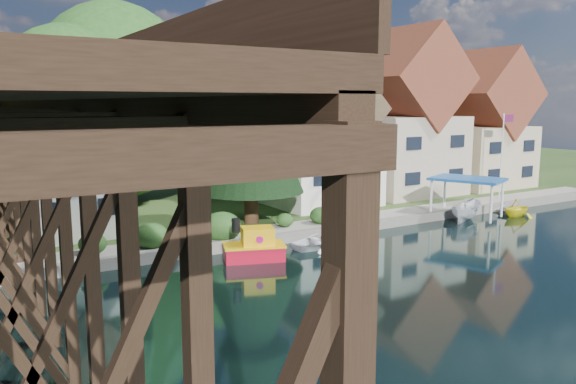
{
  "coord_description": "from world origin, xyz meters",
  "views": [
    {
      "loc": [
        -16.92,
        -19.37,
        8.14
      ],
      "look_at": [
        -1.45,
        6.0,
        3.39
      ],
      "focal_mm": 35.0,
      "sensor_mm": 36.0,
      "label": 1
    }
  ],
  "objects_px": {
    "flagpole": "(503,147)",
    "boat_white_b": "(513,208)",
    "house_left": "(314,142)",
    "boat_yellow": "(517,207)",
    "house_center": "(399,123)",
    "tugboat": "(255,247)",
    "boat_canopy": "(466,202)",
    "shed": "(70,178)",
    "conifer": "(250,98)",
    "boat_white_a": "(322,240)",
    "palm_tree": "(352,148)",
    "house_right": "(476,128)"
  },
  "relations": [
    {
      "from": "flagpole",
      "to": "boat_white_b",
      "type": "xyz_separation_m",
      "value": [
        -1.37,
        -2.25,
        -4.33
      ]
    },
    {
      "from": "shed",
      "to": "tugboat",
      "type": "relative_size",
      "value": 2.2
    },
    {
      "from": "shed",
      "to": "palm_tree",
      "type": "height_order",
      "value": "shed"
    },
    {
      "from": "palm_tree",
      "to": "flagpole",
      "type": "bearing_deg",
      "value": -10.56
    },
    {
      "from": "shed",
      "to": "house_right",
      "type": "bearing_deg",
      "value": 2.39
    },
    {
      "from": "conifer",
      "to": "house_center",
      "type": "bearing_deg",
      "value": 15.54
    },
    {
      "from": "house_center",
      "to": "flagpole",
      "type": "height_order",
      "value": "house_center"
    },
    {
      "from": "boat_yellow",
      "to": "boat_white_b",
      "type": "distance_m",
      "value": 1.62
    },
    {
      "from": "boat_yellow",
      "to": "boat_white_b",
      "type": "xyz_separation_m",
      "value": [
        1.1,
        1.14,
        -0.35
      ]
    },
    {
      "from": "tugboat",
      "to": "boat_yellow",
      "type": "relative_size",
      "value": 1.34
    },
    {
      "from": "palm_tree",
      "to": "house_right",
      "type": "bearing_deg",
      "value": 13.38
    },
    {
      "from": "boat_yellow",
      "to": "boat_white_b",
      "type": "relative_size",
      "value": 0.79
    },
    {
      "from": "palm_tree",
      "to": "flagpole",
      "type": "height_order",
      "value": "flagpole"
    },
    {
      "from": "tugboat",
      "to": "boat_canopy",
      "type": "height_order",
      "value": "boat_canopy"
    },
    {
      "from": "tugboat",
      "to": "boat_white_a",
      "type": "bearing_deg",
      "value": 5.33
    },
    {
      "from": "house_left",
      "to": "boat_white_a",
      "type": "relative_size",
      "value": 2.91
    },
    {
      "from": "palm_tree",
      "to": "boat_canopy",
      "type": "bearing_deg",
      "value": -38.08
    },
    {
      "from": "boat_white_a",
      "to": "boat_white_b",
      "type": "xyz_separation_m",
      "value": [
        18.11,
        0.91,
        -0.05
      ]
    },
    {
      "from": "house_right",
      "to": "tugboat",
      "type": "xyz_separation_m",
      "value": [
        -28.62,
        -10.22,
        -5.09
      ]
    },
    {
      "from": "house_left",
      "to": "palm_tree",
      "type": "xyz_separation_m",
      "value": [
        0.34,
        -4.2,
        -0.13
      ]
    },
    {
      "from": "house_center",
      "to": "boat_yellow",
      "type": "height_order",
      "value": "house_center"
    },
    {
      "from": "flagpole",
      "to": "boat_canopy",
      "type": "relative_size",
      "value": 1.23
    },
    {
      "from": "house_left",
      "to": "boat_yellow",
      "type": "bearing_deg",
      "value": -42.56
    },
    {
      "from": "palm_tree",
      "to": "conifer",
      "type": "bearing_deg",
      "value": 179.39
    },
    {
      "from": "boat_canopy",
      "to": "shed",
      "type": "bearing_deg",
      "value": 162.81
    },
    {
      "from": "shed",
      "to": "flagpole",
      "type": "xyz_separation_m",
      "value": [
        31.39,
        -5.14,
        0.85
      ]
    },
    {
      "from": "boat_white_b",
      "to": "house_left",
      "type": "bearing_deg",
      "value": 39.01
    },
    {
      "from": "conifer",
      "to": "boat_white_b",
      "type": "relative_size",
      "value": 4.93
    },
    {
      "from": "house_left",
      "to": "shed",
      "type": "height_order",
      "value": "house_left"
    },
    {
      "from": "house_right",
      "to": "shed",
      "type": "relative_size",
      "value": 1.59
    },
    {
      "from": "conifer",
      "to": "boat_white_b",
      "type": "distance_m",
      "value": 21.76
    },
    {
      "from": "boat_canopy",
      "to": "house_right",
      "type": "bearing_deg",
      "value": 38.62
    },
    {
      "from": "house_center",
      "to": "tugboat",
      "type": "xyz_separation_m",
      "value": [
        -19.62,
        -10.72,
        -5.73
      ]
    },
    {
      "from": "conifer",
      "to": "flagpole",
      "type": "height_order",
      "value": "conifer"
    },
    {
      "from": "house_left",
      "to": "boat_white_b",
      "type": "height_order",
      "value": "house_left"
    },
    {
      "from": "house_left",
      "to": "boat_white_a",
      "type": "xyz_separation_m",
      "value": [
        -6.08,
        -9.79,
        -4.75
      ]
    },
    {
      "from": "house_left",
      "to": "boat_yellow",
      "type": "xyz_separation_m",
      "value": [
        10.92,
        -10.03,
        -4.44
      ]
    },
    {
      "from": "boat_yellow",
      "to": "house_center",
      "type": "bearing_deg",
      "value": 10.67
    },
    {
      "from": "house_center",
      "to": "boat_white_b",
      "type": "distance_m",
      "value": 11.58
    },
    {
      "from": "flagpole",
      "to": "boat_yellow",
      "type": "bearing_deg",
      "value": -126.09
    },
    {
      "from": "conifer",
      "to": "boat_white_a",
      "type": "distance_m",
      "value": 9.96
    },
    {
      "from": "boat_white_a",
      "to": "boat_yellow",
      "type": "distance_m",
      "value": 17.01
    },
    {
      "from": "tugboat",
      "to": "boat_white_a",
      "type": "xyz_separation_m",
      "value": [
        4.54,
        0.42,
        -0.3
      ]
    },
    {
      "from": "boat_yellow",
      "to": "conifer",
      "type": "bearing_deg",
      "value": 72.64
    },
    {
      "from": "conifer",
      "to": "palm_tree",
      "type": "xyz_separation_m",
      "value": [
        7.95,
        -0.08,
        -3.42
      ]
    },
    {
      "from": "flagpole",
      "to": "tugboat",
      "type": "relative_size",
      "value": 1.91
    },
    {
      "from": "house_left",
      "to": "tugboat",
      "type": "bearing_deg",
      "value": -136.11
    },
    {
      "from": "conifer",
      "to": "flagpole",
      "type": "bearing_deg",
      "value": -6.84
    },
    {
      "from": "boat_canopy",
      "to": "boat_white_b",
      "type": "distance_m",
      "value": 5.51
    },
    {
      "from": "boat_white_b",
      "to": "tugboat",
      "type": "bearing_deg",
      "value": 78.84
    }
  ]
}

